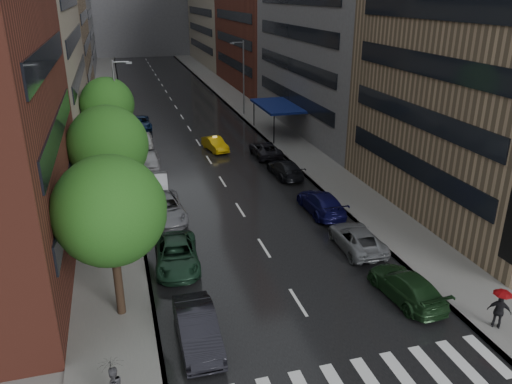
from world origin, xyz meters
The scene contains 15 objects.
ground centered at (0.00, 0.00, 0.00)m, with size 220.00×220.00×0.00m, color gray.
road centered at (0.00, 50.00, 0.01)m, with size 14.00×140.00×0.01m, color black.
sidewalk_left centered at (-9.00, 50.00, 0.07)m, with size 4.00×140.00×0.15m, color gray.
sidewalk_right centered at (9.00, 50.00, 0.07)m, with size 4.00×140.00×0.15m, color gray.
tree_near centered at (-8.60, 5.35, 5.52)m, with size 5.07×5.07×8.07m.
tree_mid centered at (-8.60, 15.93, 5.54)m, with size 5.09×5.09×8.10m.
tree_far centered at (-8.60, 30.63, 5.22)m, with size 4.79×4.79×7.63m.
taxi centered at (1.17, 30.78, 0.66)m, with size 1.41×4.03×1.33m, color #E4AD0C.
parked_cars_left centered at (-5.40, 20.24, 0.74)m, with size 2.87×44.10×1.59m.
parked_cars_right centered at (5.40, 14.96, 0.72)m, with size 2.50×29.85×1.52m.
ped_black_umbrella centered at (-9.01, -0.67, 1.38)m, with size 1.02×0.98×2.09m.
ped_red_umbrella centered at (8.06, -0.56, 1.33)m, with size 1.04×0.99×2.01m.
street_lamp_left centered at (-7.72, 30.00, 4.89)m, with size 1.74×0.22×9.00m.
street_lamp_right centered at (7.72, 45.00, 4.89)m, with size 1.74×0.22×9.00m.
awning centered at (8.98, 35.00, 3.13)m, with size 4.00×8.00×3.12m.
Camera 1 is at (-7.86, -15.92, 14.56)m, focal length 35.00 mm.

